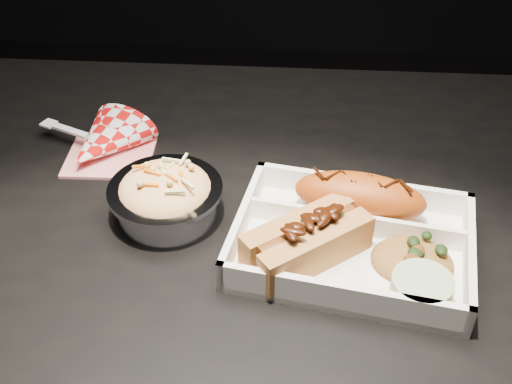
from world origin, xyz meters
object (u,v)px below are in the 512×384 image
fried_pastry (360,196)px  napkin_fork (102,144)px  hotdog (307,239)px  dining_table (228,286)px  food_tray (351,245)px  foil_coleslaw_cup (166,195)px

fried_pastry → napkin_fork: napkin_fork is taller
hotdog → fried_pastry: bearing=13.2°
dining_table → hotdog: bearing=-24.8°
food_tray → fried_pastry: fried_pastry is taller
food_tray → dining_table: bearing=-179.4°
food_tray → foil_coleslaw_cup: 0.22m
fried_pastry → food_tray: bearing=-100.1°
foil_coleslaw_cup → napkin_fork: same height
hotdog → napkin_fork: napkin_fork is taller
hotdog → dining_table: bearing=117.3°
food_tray → foil_coleslaw_cup: size_ratio=2.13×
foil_coleslaw_cup → napkin_fork: size_ratio=0.80×
hotdog → foil_coleslaw_cup: same height
napkin_fork → food_tray: bearing=-3.6°
hotdog → foil_coleslaw_cup: (-0.16, 0.07, -0.00)m
food_tray → napkin_fork: (-0.32, 0.16, 0.01)m
food_tray → fried_pastry: (0.01, 0.05, 0.02)m
foil_coleslaw_cup → dining_table: bearing=-18.3°
dining_table → fried_pastry: size_ratio=8.07×
dining_table → hotdog: (0.09, -0.04, 0.12)m
food_tray → hotdog: 0.06m
dining_table → foil_coleslaw_cup: 0.14m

